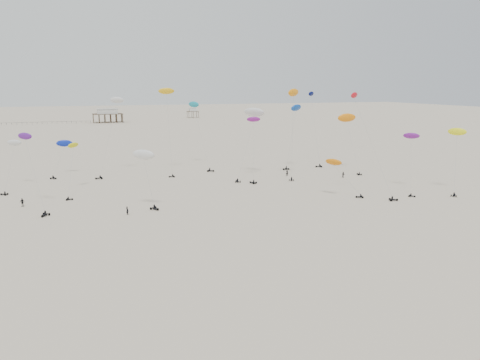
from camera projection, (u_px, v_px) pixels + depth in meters
name	position (u px, v px, depth m)	size (l,w,h in m)	color
ground_plane	(155.00, 147.00, 202.02)	(900.00, 900.00, 0.00)	beige
pavilion_main	(108.00, 117.00, 336.82)	(21.00, 13.00, 9.80)	brown
pavilion_small	(193.00, 113.00, 387.28)	(9.00, 7.00, 8.00)	brown
pier_fence	(30.00, 123.00, 320.77)	(80.20, 0.20, 1.50)	black
rig_0	(411.00, 146.00, 117.70)	(8.53, 11.33, 15.89)	black
rig_1	(248.00, 141.00, 131.34)	(9.58, 7.67, 18.10)	black
rig_2	(12.00, 156.00, 120.84)	(4.96, 14.48, 15.97)	black
rig_3	(33.00, 169.00, 98.44)	(6.30, 13.00, 17.72)	black
rig_4	(146.00, 165.00, 99.93)	(5.47, 6.02, 13.04)	black
rig_5	(456.00, 146.00, 115.53)	(7.76, 8.92, 16.22)	black
rig_6	(198.00, 122.00, 151.76)	(4.47, 18.37, 23.77)	black
rig_7	(372.00, 143.00, 109.49)	(8.52, 11.98, 25.33)	black
rig_8	(348.00, 122.00, 145.62)	(6.31, 12.26, 18.85)	black
rig_9	(167.00, 103.00, 140.83)	(5.06, 12.77, 26.36)	black
rig_10	(294.00, 119.00, 147.85)	(8.30, 5.67, 20.68)	black
rig_11	(72.00, 158.00, 116.45)	(4.27, 15.31, 16.38)	black
rig_12	(315.00, 125.00, 156.67)	(5.34, 13.97, 25.01)	black
rig_13	(113.00, 118.00, 138.99)	(10.25, 13.07, 24.07)	black
rig_14	(62.00, 150.00, 138.72)	(6.93, 10.22, 11.60)	black
rig_15	(254.00, 118.00, 135.58)	(9.25, 17.00, 21.79)	black
rig_16	(293.00, 109.00, 131.87)	(6.13, 8.49, 25.55)	black
rig_17	(339.00, 169.00, 111.26)	(8.37, 6.98, 10.03)	black
spectator_0	(128.00, 215.00, 96.65)	(0.76, 0.52, 2.10)	black
spectator_1	(343.00, 178.00, 135.48)	(0.99, 0.57, 2.02)	black
spectator_2	(23.00, 207.00, 103.25)	(1.31, 0.70, 2.22)	black
spectator_3	(287.00, 176.00, 138.13)	(0.79, 0.54, 2.18)	black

